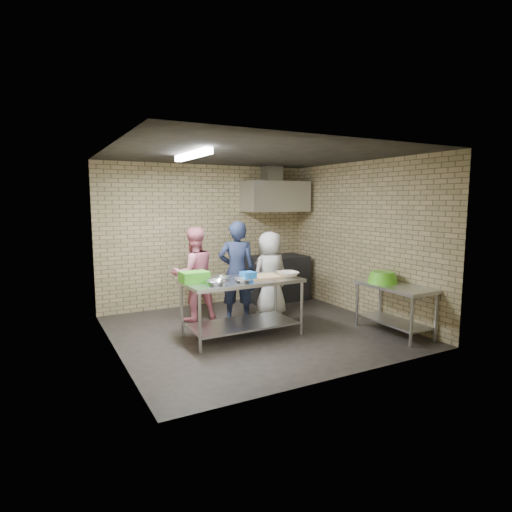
{
  "coord_description": "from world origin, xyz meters",
  "views": [
    {
      "loc": [
        -3.02,
        -5.61,
        2.02
      ],
      "look_at": [
        0.1,
        0.2,
        1.15
      ],
      "focal_mm": 29.56,
      "sensor_mm": 36.0,
      "label": 1
    }
  ],
  "objects": [
    {
      "name": "mixing_bowl_c",
      "position": [
        -0.4,
        -0.33,
        0.89
      ],
      "size": [
        0.28,
        0.28,
        0.06
      ],
      "primitive_type": "imported",
      "rotation": [
        0.0,
        0.0,
        -0.12
      ],
      "color": "#B2B4B9",
      "rests_on": "prep_table"
    },
    {
      "name": "woman_pink",
      "position": [
        -0.64,
        1.04,
        0.79
      ],
      "size": [
        0.78,
        0.62,
        1.58
      ],
      "primitive_type": "imported",
      "rotation": [
        0.0,
        0.0,
        3.17
      ],
      "color": "#DD758A",
      "rests_on": "floor"
    },
    {
      "name": "man_navy",
      "position": [
        -0.02,
        0.65,
        0.84
      ],
      "size": [
        0.73,
        0.62,
        1.69
      ],
      "primitive_type": "imported",
      "rotation": [
        0.0,
        0.0,
        2.73
      ],
      "color": "black",
      "rests_on": "floor"
    },
    {
      "name": "bottle_red",
      "position": [
        1.4,
        1.89,
        2.03
      ],
      "size": [
        0.07,
        0.07,
        0.18
      ],
      "primitive_type": "cylinder",
      "color": "#B22619",
      "rests_on": "wall_shelf"
    },
    {
      "name": "back_wall",
      "position": [
        0.0,
        2.0,
        1.35
      ],
      "size": [
        4.2,
        0.06,
        2.7
      ],
      "primitive_type": "cube",
      "color": "tan",
      "rests_on": "ground"
    },
    {
      "name": "wall_shelf",
      "position": [
        1.65,
        1.89,
        1.92
      ],
      "size": [
        0.8,
        0.2,
        0.04
      ],
      "primitive_type": "cube",
      "color": "#3F2B19",
      "rests_on": "back_wall"
    },
    {
      "name": "floor",
      "position": [
        0.0,
        0.0,
        0.0
      ],
      "size": [
        4.2,
        4.2,
        0.0
      ],
      "primitive_type": "plane",
      "color": "black",
      "rests_on": "ground"
    },
    {
      "name": "left_wall",
      "position": [
        -2.1,
        0.0,
        1.35
      ],
      "size": [
        0.06,
        4.0,
        2.7
      ],
      "primitive_type": "cube",
      "color": "tan",
      "rests_on": "ground"
    },
    {
      "name": "hood_duct",
      "position": [
        1.35,
        1.85,
        2.55
      ],
      "size": [
        0.35,
        0.3,
        0.3
      ],
      "primitive_type": "cube",
      "color": "#A5A8AD",
      "rests_on": "back_wall"
    },
    {
      "name": "bottle_green",
      "position": [
        1.8,
        1.89,
        2.02
      ],
      "size": [
        0.06,
        0.06,
        0.15
      ],
      "primitive_type": "cylinder",
      "color": "green",
      "rests_on": "wall_shelf"
    },
    {
      "name": "front_wall",
      "position": [
        0.0,
        -2.0,
        1.35
      ],
      "size": [
        4.2,
        0.06,
        2.7
      ],
      "primitive_type": "cube",
      "color": "tan",
      "rests_on": "ground"
    },
    {
      "name": "prep_table",
      "position": [
        -0.3,
        -0.11,
        0.43
      ],
      "size": [
        1.72,
        0.86,
        0.86
      ],
      "primitive_type": "cube",
      "color": "#AFB2B6",
      "rests_on": "floor"
    },
    {
      "name": "mixing_bowl_b",
      "position": [
        -0.6,
        -0.06,
        0.89
      ],
      "size": [
        0.23,
        0.23,
        0.06
      ],
      "primitive_type": "imported",
      "rotation": [
        0.0,
        0.0,
        -0.12
      ],
      "color": "silver",
      "rests_on": "prep_table"
    },
    {
      "name": "mixing_bowl_a",
      "position": [
        -0.8,
        -0.31,
        0.9
      ],
      "size": [
        0.3,
        0.3,
        0.07
      ],
      "primitive_type": "imported",
      "rotation": [
        0.0,
        0.0,
        -0.12
      ],
      "color": "#B7BABE",
      "rests_on": "prep_table"
    },
    {
      "name": "ceramic_bowl",
      "position": [
        0.4,
        -0.26,
        0.9
      ],
      "size": [
        0.37,
        0.37,
        0.08
      ],
      "primitive_type": "imported",
      "rotation": [
        0.0,
        0.0,
        -0.12
      ],
      "color": "beige",
      "rests_on": "prep_table"
    },
    {
      "name": "right_wall",
      "position": [
        2.1,
        0.0,
        1.35
      ],
      "size": [
        0.06,
        4.0,
        2.7
      ],
      "primitive_type": "cube",
      "color": "tan",
      "rests_on": "ground"
    },
    {
      "name": "stove",
      "position": [
        1.35,
        1.65,
        0.45
      ],
      "size": [
        1.2,
        0.7,
        0.9
      ],
      "primitive_type": "cube",
      "color": "black",
      "rests_on": "floor"
    },
    {
      "name": "green_basin",
      "position": [
        1.78,
        -0.85,
        0.83
      ],
      "size": [
        0.46,
        0.46,
        0.17
      ],
      "primitive_type": null,
      "color": "#59C626",
      "rests_on": "side_counter"
    },
    {
      "name": "side_counter",
      "position": [
        1.8,
        -1.1,
        0.38
      ],
      "size": [
        0.6,
        1.2,
        0.75
      ],
      "primitive_type": "cube",
      "color": "silver",
      "rests_on": "floor"
    },
    {
      "name": "cutting_board",
      "position": [
        0.05,
        -0.13,
        0.88
      ],
      "size": [
        0.53,
        0.4,
        0.03
      ],
      "primitive_type": "cube",
      "color": "tan",
      "rests_on": "prep_table"
    },
    {
      "name": "ceiling",
      "position": [
        0.0,
        0.0,
        2.7
      ],
      "size": [
        4.2,
        4.2,
        0.0
      ],
      "primitive_type": "plane",
      "rotation": [
        3.14,
        0.0,
        0.0
      ],
      "color": "black",
      "rests_on": "ground"
    },
    {
      "name": "range_hood",
      "position": [
        1.35,
        1.7,
        2.1
      ],
      "size": [
        1.3,
        0.6,
        0.6
      ],
      "primitive_type": "cube",
      "color": "silver",
      "rests_on": "back_wall"
    },
    {
      "name": "fluorescent_fixture",
      "position": [
        -1.0,
        0.0,
        2.64
      ],
      "size": [
        0.1,
        1.25,
        0.08
      ],
      "primitive_type": "cube",
      "color": "white",
      "rests_on": "ceiling"
    },
    {
      "name": "woman_white",
      "position": [
        0.62,
        0.64,
        0.75
      ],
      "size": [
        0.79,
        0.57,
        1.49
      ],
      "primitive_type": "imported",
      "rotation": [
        0.0,
        0.0,
        3.28
      ],
      "color": "silver",
      "rests_on": "floor"
    },
    {
      "name": "green_crate",
      "position": [
        -1.0,
        0.01,
        0.94
      ],
      "size": [
        0.38,
        0.29,
        0.15
      ],
      "primitive_type": "cube",
      "color": "green",
      "rests_on": "prep_table"
    },
    {
      "name": "blue_tub",
      "position": [
        -0.25,
        -0.21,
        0.92
      ],
      "size": [
        0.19,
        0.19,
        0.12
      ],
      "primitive_type": "cube",
      "color": "blue",
      "rests_on": "prep_table"
    }
  ]
}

